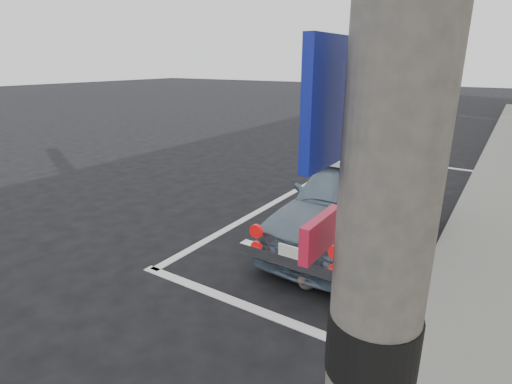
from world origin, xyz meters
TOP-DOWN VIEW (x-y plane):
  - ground at (0.00, 0.00)m, footprint 80.00×80.00m
  - pline_rear at (0.50, -0.50)m, footprint 3.00×0.12m
  - pline_front at (0.50, 6.50)m, footprint 3.00×0.12m
  - pline_side at (-0.90, 3.00)m, footprint 0.12×7.00m
  - retro_coupe at (0.73, 1.62)m, footprint 1.41×3.43m
  - cat at (0.79, 0.14)m, footprint 0.23×0.42m

SIDE VIEW (x-z plane):
  - ground at x=0.00m, z-range 0.00..0.00m
  - pline_rear at x=0.50m, z-range 0.00..0.01m
  - pline_front at x=0.50m, z-range 0.00..0.01m
  - pline_side at x=-0.90m, z-range 0.00..0.01m
  - cat at x=0.79m, z-range -0.01..0.22m
  - retro_coupe at x=0.73m, z-range 0.01..1.17m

